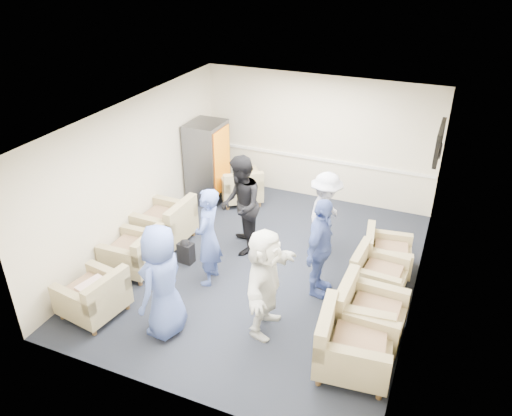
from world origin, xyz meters
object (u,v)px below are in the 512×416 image
at_px(person_mid_left, 208,237).
at_px(armchair_corner, 241,188).
at_px(armchair_right_midfar, 375,276).
at_px(person_back_left, 241,205).
at_px(armchair_left_far, 167,224).
at_px(armchair_left_mid, 135,254).
at_px(person_mid_right, 320,248).
at_px(vending_machine, 208,162).
at_px(armchair_right_midnear, 366,315).
at_px(armchair_left_near, 95,297).
at_px(armchair_right_far, 384,255).
at_px(person_back_right, 325,214).
at_px(armchair_right_near, 349,347).
at_px(person_front_right, 265,282).
at_px(person_front_left, 162,282).

bearing_deg(person_mid_left, armchair_corner, -173.24).
distance_m(armchair_right_midfar, person_back_left, 2.59).
relative_size(armchair_left_far, person_back_left, 0.52).
height_order(armchair_left_mid, person_mid_left, person_mid_left).
bearing_deg(person_mid_right, armchair_corner, 48.48).
height_order(armchair_right_midfar, person_mid_right, person_mid_right).
bearing_deg(person_mid_right, vending_machine, 57.40).
relative_size(armchair_left_far, person_mid_right, 0.57).
bearing_deg(armchair_right_midfar, armchair_left_far, 93.54).
distance_m(armchair_right_midnear, armchair_right_midfar, 1.07).
height_order(armchair_left_near, vending_machine, vending_machine).
bearing_deg(armchair_left_far, armchair_right_far, 100.55).
distance_m(person_back_right, person_mid_right, 1.21).
height_order(armchair_right_near, person_back_right, person_back_right).
relative_size(person_mid_right, person_front_right, 1.01).
bearing_deg(armchair_right_near, person_back_left, 43.91).
distance_m(armchair_right_far, armchair_corner, 3.58).
bearing_deg(armchair_right_midfar, person_front_left, 132.43).
xyz_separation_m(armchair_right_midnear, person_back_right, (-1.16, 1.89, 0.42)).
xyz_separation_m(armchair_right_far, person_back_left, (-2.53, -0.35, 0.60)).
height_order(person_front_left, person_back_right, person_front_left).
height_order(armchair_right_near, armchair_right_midnear, armchair_right_near).
bearing_deg(person_back_left, armchair_right_midnear, 35.19).
relative_size(armchair_left_mid, armchair_left_far, 0.90).
height_order(armchair_right_midnear, person_mid_right, person_mid_right).
bearing_deg(armchair_left_far, armchair_left_mid, 1.15).
height_order(armchair_left_far, armchair_right_midnear, armchair_left_far).
distance_m(vending_machine, person_mid_left, 3.00).
distance_m(person_back_right, person_front_right, 2.31).
relative_size(armchair_corner, person_mid_right, 0.70).
relative_size(vending_machine, person_front_right, 1.05).
bearing_deg(armchair_left_mid, armchair_right_midnear, 87.48).
relative_size(person_back_right, person_front_right, 0.95).
xyz_separation_m(armchair_left_far, vending_machine, (-0.10, 1.86, 0.50)).
relative_size(armchair_left_near, person_front_right, 0.57).
height_order(vending_machine, person_mid_right, vending_machine).
distance_m(armchair_right_midnear, person_mid_left, 2.72).
bearing_deg(armchair_left_near, person_front_left, 104.49).
height_order(armchair_corner, person_mid_right, person_mid_right).
xyz_separation_m(armchair_left_near, armchair_right_midnear, (3.83, 1.13, 0.03)).
bearing_deg(armchair_right_far, armchair_left_far, 91.44).
bearing_deg(armchair_left_far, vending_machine, -175.60).
xyz_separation_m(vending_machine, person_mid_right, (3.15, -2.25, -0.03)).
xyz_separation_m(armchair_left_mid, armchair_right_midfar, (3.89, 0.99, -0.02)).
relative_size(person_back_right, person_mid_right, 0.93).
relative_size(person_mid_left, person_back_left, 0.93).
distance_m(armchair_right_midnear, person_back_right, 2.26).
bearing_deg(person_mid_right, person_back_left, 70.71).
xyz_separation_m(armchair_left_near, person_back_right, (2.67, 3.02, 0.45)).
bearing_deg(person_back_left, armchair_corner, 178.04).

